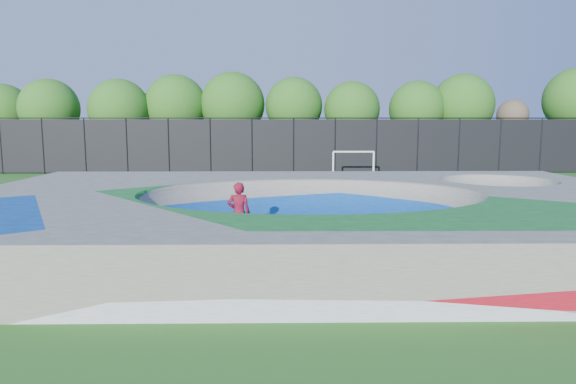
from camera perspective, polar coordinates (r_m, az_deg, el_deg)
ground at (r=16.59m, az=2.46°, el=-5.17°), size 120.00×120.00×0.00m
skate_deck at (r=16.44m, az=2.48°, el=-2.62°), size 22.00×14.00×1.50m
skater at (r=15.73m, az=-5.49°, el=-2.36°), size 0.70×0.46×1.91m
skateboard at (r=15.92m, az=-5.44°, el=-5.66°), size 0.80×0.31×0.05m
soccer_goal at (r=34.05m, az=7.29°, el=3.60°), size 2.79×0.12×1.84m
fence at (r=37.19m, az=0.63°, el=5.29°), size 48.09×0.09×4.04m
treeline at (r=42.06m, az=-1.05°, el=9.43°), size 52.28×6.68×8.15m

